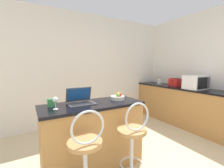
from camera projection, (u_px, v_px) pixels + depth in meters
wall_back at (80, 70)px, 3.54m from camera, size 12.00×0.06×2.60m
breakfast_bar at (93, 135)px, 2.03m from camera, size 1.33×0.55×0.89m
counter_right at (193, 108)px, 3.33m from camera, size 0.59×3.08×0.89m
bar_stool_near at (86, 161)px, 1.46m from camera, size 0.40×0.40×0.99m
bar_stool_far at (132, 146)px, 1.74m from camera, size 0.40×0.40×0.99m
laptop at (80, 99)px, 1.97m from camera, size 0.34×0.25×0.21m
microwave at (196, 82)px, 3.20m from camera, size 0.47×0.34×0.30m
toaster at (175, 82)px, 3.71m from camera, size 0.22×0.24×0.19m
mug_white at (188, 85)px, 3.63m from camera, size 0.10×0.08×0.09m
fruit_bowl at (118, 97)px, 2.19m from camera, size 0.20×0.20×0.11m
wine_glass_short at (55, 100)px, 1.70m from camera, size 0.07×0.07×0.15m
storage_jar at (159, 81)px, 4.10m from camera, size 0.12×0.12×0.19m
mug_green at (51, 103)px, 1.81m from camera, size 0.10×0.08×0.10m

